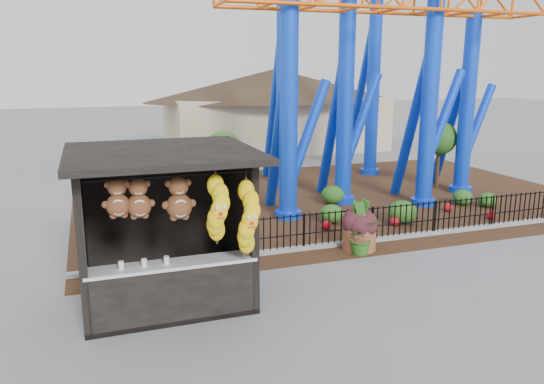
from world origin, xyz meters
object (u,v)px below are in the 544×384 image
object	(u,v)px
prize_booth	(167,231)
terracotta_planter	(359,239)
roller_coaster	(363,15)
potted_plant	(361,237)

from	to	relation	value
prize_booth	terracotta_planter	xyz separation A→B (m)	(5.13, 1.66, -1.23)
roller_coaster	potted_plant	distance (m)	8.99
terracotta_planter	potted_plant	world-z (taller)	potted_plant
prize_booth	potted_plant	distance (m)	5.31
roller_coaster	potted_plant	bearing A→B (deg)	-117.18
prize_booth	potted_plant	size ratio (longest dim) A/B	3.82
prize_booth	potted_plant	world-z (taller)	prize_booth
terracotta_planter	roller_coaster	bearing A→B (deg)	62.51
roller_coaster	terracotta_planter	world-z (taller)	roller_coaster
prize_booth	terracotta_planter	bearing A→B (deg)	17.89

